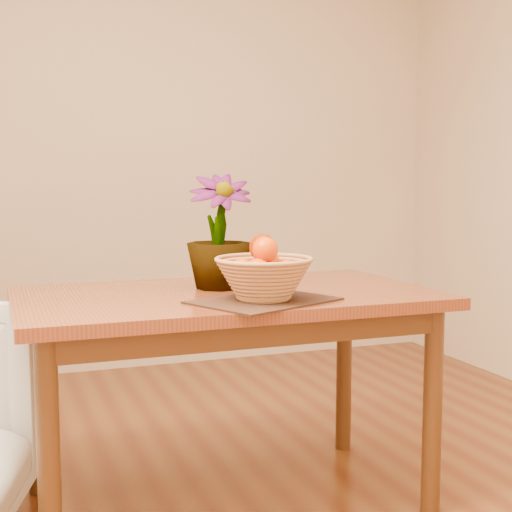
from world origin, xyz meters
name	(u,v)px	position (x,y,z in m)	size (l,w,h in m)	color
wall_back	(123,143)	(0.00, 2.25, 1.35)	(4.00, 0.02, 2.70)	beige
table	(227,317)	(0.00, 0.30, 0.66)	(1.40, 0.80, 0.75)	maroon
placemat	(264,301)	(0.05, 0.07, 0.75)	(0.42, 0.31, 0.01)	#3D1F16
wicker_basket	(264,280)	(0.05, 0.07, 0.82)	(0.31, 0.31, 0.13)	#BC7D4E
orange_pile	(264,261)	(0.05, 0.08, 0.88)	(0.19, 0.19, 0.15)	#E83A03
potted_plant	(219,231)	(0.00, 0.39, 0.95)	(0.23, 0.23, 0.40)	#1B3E11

